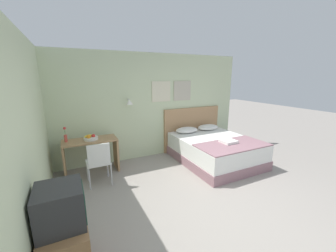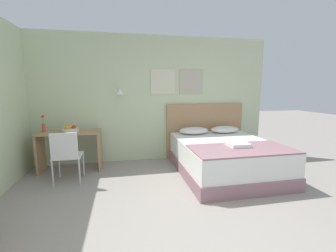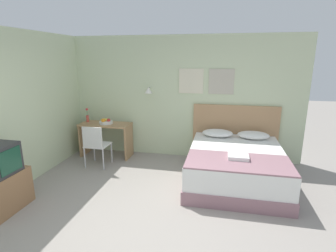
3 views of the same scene
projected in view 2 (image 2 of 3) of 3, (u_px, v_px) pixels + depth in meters
ground_plane at (179, 243)px, 2.29m from camera, size 24.00×24.00×0.00m
wall_back at (147, 99)px, 4.81m from camera, size 5.41×0.31×2.65m
bed at (225, 157)px, 4.17m from camera, size 1.66×2.04×0.60m
headboard at (205, 130)px, 5.13m from camera, size 1.78×0.06×1.22m
pillow_left at (194, 131)px, 4.78m from camera, size 0.63×0.41×0.14m
pillow_right at (225, 129)px, 4.92m from camera, size 0.63×0.41×0.14m
throw_blanket at (242, 149)px, 3.54m from camera, size 1.61×0.82×0.02m
folded_towel_near_foot at (238, 144)px, 3.67m from camera, size 0.32×0.31×0.06m
desk at (70, 144)px, 4.26m from camera, size 1.12×0.51×0.76m
desk_chair at (66, 153)px, 3.65m from camera, size 0.44×0.44×0.88m
fruit_bowl at (70, 129)px, 4.21m from camera, size 0.30×0.30×0.12m
flower_vase at (43, 125)px, 4.17m from camera, size 0.06×0.06×0.32m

